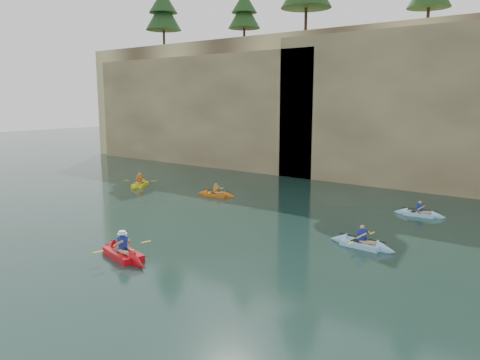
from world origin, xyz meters
The scene contains 11 objects.
ground centered at (0.00, 0.00, 0.00)m, with size 160.00×160.00×0.00m, color black.
cliff centered at (0.00, 30.00, 6.00)m, with size 70.00×16.00×12.00m, color #CBB87C.
cliff_slab_west centered at (-20.00, 22.60, 5.28)m, with size 26.00×2.40×10.56m, color tan.
cliff_slab_center centered at (2.00, 22.60, 5.70)m, with size 24.00×2.40×11.40m, color tan.
sea_cave_west centered at (-18.00, 21.95, 2.00)m, with size 4.50×1.00×4.00m, color black.
sea_cave_center centered at (-4.00, 21.95, 1.60)m, with size 3.50×1.00×3.20m, color black.
main_kayaker centered at (-3.89, 0.61, 0.18)m, with size 3.75×2.42×1.36m.
kayaker_orange centered at (-8.79, 12.03, 0.13)m, with size 2.84×2.08×1.05m.
kayaker_ltblue_near centered at (3.12, 7.77, 0.15)m, with size 3.11×2.39×1.21m.
kayaker_yellow centered at (-15.42, 11.27, 0.15)m, with size 2.22×2.99×1.25m.
kayaker_ltblue_mid centered at (3.39, 14.80, 0.13)m, with size 2.79×2.08×1.04m.
Camera 1 is at (10.81, -10.70, 6.30)m, focal length 35.00 mm.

